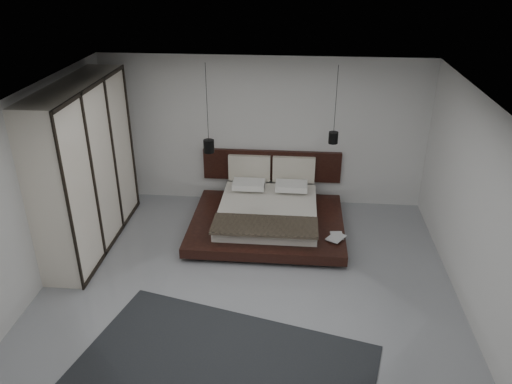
# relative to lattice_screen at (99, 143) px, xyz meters

# --- Properties ---
(floor) EXTENTS (6.00, 6.00, 0.00)m
(floor) POSITION_rel_lattice_screen_xyz_m (2.95, -2.45, -1.30)
(floor) COLOR gray
(floor) RESTS_ON ground
(ceiling) EXTENTS (6.00, 6.00, 0.00)m
(ceiling) POSITION_rel_lattice_screen_xyz_m (2.95, -2.45, 1.50)
(ceiling) COLOR white
(ceiling) RESTS_ON wall_back
(wall_back) EXTENTS (6.00, 0.00, 6.00)m
(wall_back) POSITION_rel_lattice_screen_xyz_m (2.95, 0.55, 0.10)
(wall_back) COLOR silver
(wall_back) RESTS_ON floor
(wall_left) EXTENTS (0.00, 6.00, 6.00)m
(wall_left) POSITION_rel_lattice_screen_xyz_m (-0.05, -2.45, 0.10)
(wall_left) COLOR silver
(wall_left) RESTS_ON floor
(wall_right) EXTENTS (0.00, 6.00, 6.00)m
(wall_right) POSITION_rel_lattice_screen_xyz_m (5.95, -2.45, 0.10)
(wall_right) COLOR silver
(wall_right) RESTS_ON floor
(lattice_screen) EXTENTS (0.05, 0.90, 2.60)m
(lattice_screen) POSITION_rel_lattice_screen_xyz_m (0.00, 0.00, 0.00)
(lattice_screen) COLOR black
(lattice_screen) RESTS_ON floor
(bed) EXTENTS (2.61, 2.32, 1.05)m
(bed) POSITION_rel_lattice_screen_xyz_m (3.12, -0.54, -1.02)
(bed) COLOR black
(bed) RESTS_ON floor
(book_lower) EXTENTS (0.22, 0.28, 0.02)m
(book_lower) POSITION_rel_lattice_screen_xyz_m (4.19, -1.17, -1.04)
(book_lower) COLOR #99724C
(book_lower) RESTS_ON bed
(book_upper) EXTENTS (0.36, 0.38, 0.02)m
(book_upper) POSITION_rel_lattice_screen_xyz_m (4.18, -1.19, -1.02)
(book_upper) COLOR #99724C
(book_upper) RESTS_ON book_lower
(pendant_left) EXTENTS (0.19, 0.19, 1.56)m
(pendant_left) POSITION_rel_lattice_screen_xyz_m (2.05, -0.14, 0.06)
(pendant_left) COLOR black
(pendant_left) RESTS_ON ceiling
(pendant_right) EXTENTS (0.16, 0.16, 1.32)m
(pendant_right) POSITION_rel_lattice_screen_xyz_m (4.19, -0.14, 0.28)
(pendant_right) COLOR black
(pendant_right) RESTS_ON ceiling
(wardrobe) EXTENTS (0.64, 2.73, 2.68)m
(wardrobe) POSITION_rel_lattice_screen_xyz_m (0.25, -1.23, 0.04)
(wardrobe) COLOR white
(wardrobe) RESTS_ON floor
(rug) EXTENTS (3.95, 3.24, 0.01)m
(rug) POSITION_rel_lattice_screen_xyz_m (2.77, -4.15, -1.29)
(rug) COLOR black
(rug) RESTS_ON floor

